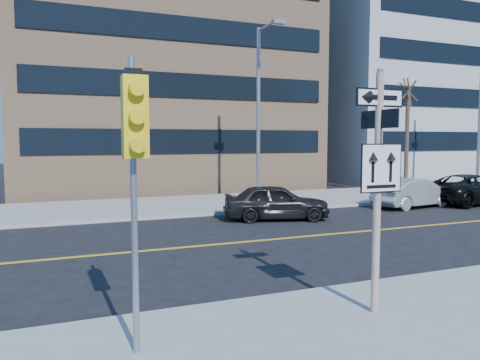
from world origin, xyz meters
name	(u,v)px	position (x,y,z in m)	size (l,w,h in m)	color
ground	(301,280)	(0.00, 0.00, 0.00)	(120.00, 120.00, 0.00)	black
far_sidewalk	(463,190)	(18.00, 12.00, 0.07)	(66.00, 6.00, 0.15)	gray
sign_pole	(378,178)	(0.00, -2.51, 2.44)	(0.92, 0.92, 4.06)	silver
traffic_signal	(135,142)	(-4.00, -2.66, 3.03)	(0.32, 0.45, 4.00)	gray
parked_car_a	(276,202)	(3.03, 7.20, 0.69)	(4.05, 1.63, 1.38)	black
parked_car_b	(413,193)	(10.31, 7.78, 0.68)	(4.11, 1.43, 1.36)	gray
parked_car_c	(473,189)	(13.85, 7.65, 0.71)	(5.14, 2.37, 1.43)	black
streetlight_a	(261,103)	(4.00, 10.76, 4.76)	(0.55, 2.25, 8.00)	gray
street_tree_west	(408,94)	(13.00, 11.30, 5.52)	(1.80, 1.80, 6.35)	#3B2B23
building_brick	(151,57)	(2.00, 25.00, 9.00)	(18.00, 18.00, 18.00)	tan
building_grey_mid	(405,89)	(24.00, 24.00, 7.50)	(20.00, 16.00, 15.00)	#ADAFB2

